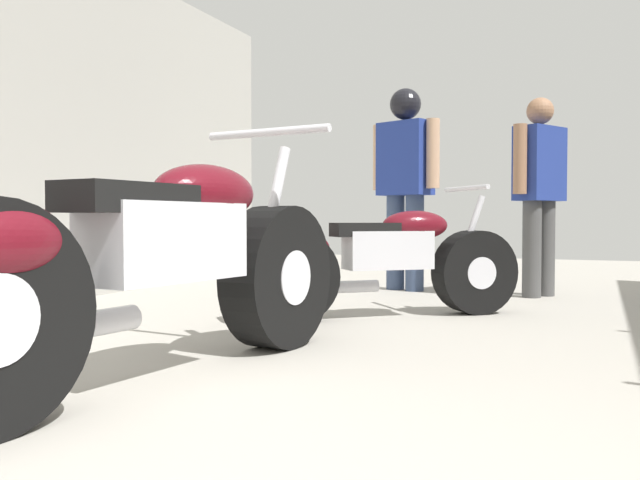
{
  "coord_description": "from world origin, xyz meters",
  "views": [
    {
      "loc": [
        0.84,
        -0.38,
        0.62
      ],
      "look_at": [
        -0.59,
        3.04,
        0.5
      ],
      "focal_mm": 37.73,
      "sensor_mm": 36.0,
      "label": 1
    }
  ],
  "objects": [
    {
      "name": "motorcycle_maroon_cruiser",
      "position": [
        -0.69,
        1.69,
        0.44
      ],
      "size": [
        0.68,
        2.23,
        1.04
      ],
      "color": "black",
      "rests_on": "ground_plane"
    },
    {
      "name": "ground_plane",
      "position": [
        0.0,
        3.1,
        0.0
      ],
      "size": [
        14.89,
        14.89,
        0.0
      ],
      "primitive_type": "plane",
      "color": "#A8A399"
    },
    {
      "name": "mechanic_in_blue",
      "position": [
        0.38,
        5.22,
        0.89
      ],
      "size": [
        0.4,
        0.6,
        1.58
      ],
      "color": "#4C4C4C",
      "rests_on": "ground_plane"
    },
    {
      "name": "mechanic_with_helmet",
      "position": [
        -0.73,
        5.28,
        1.05
      ],
      "size": [
        0.68,
        0.39,
        1.75
      ],
      "color": "#384766",
      "rests_on": "ground_plane"
    },
    {
      "name": "garage_partition_left",
      "position": [
        -2.95,
        3.1,
        1.36
      ],
      "size": [
        0.08,
        6.82,
        2.72
      ],
      "primitive_type": "cube",
      "color": "#A3A099",
      "rests_on": "ground_plane"
    },
    {
      "name": "motorcycle_black_naked",
      "position": [
        -0.41,
        3.62,
        0.35
      ],
      "size": [
        1.46,
        1.29,
        0.83
      ],
      "color": "black",
      "rests_on": "ground_plane"
    }
  ]
}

